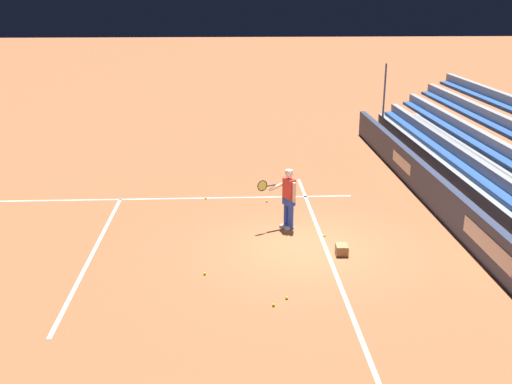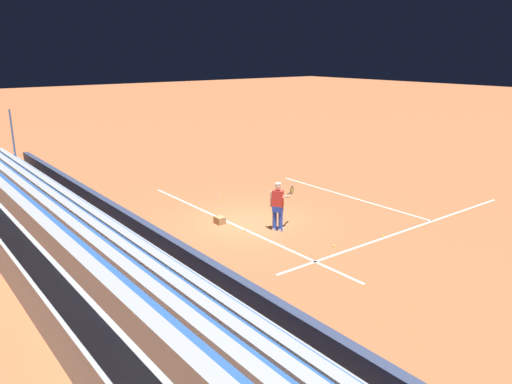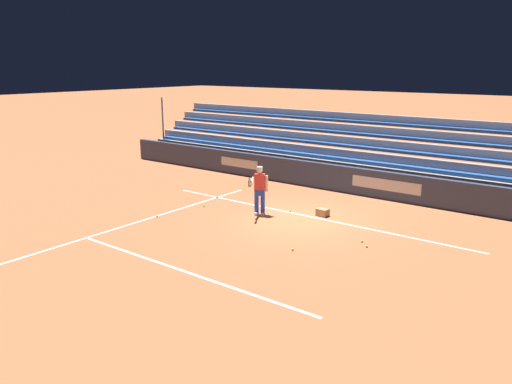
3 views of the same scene
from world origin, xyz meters
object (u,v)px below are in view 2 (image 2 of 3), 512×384
object	(u,v)px
tennis_ball_far_right	(222,201)
tennis_ball_midcourt	(245,230)
tennis_player	(278,206)
tennis_ball_by_box	(382,236)
ball_box_cardboard	(220,220)
tennis_ball_toward_net	(224,198)
tennis_ball_far_left	(334,246)
tennis_ball_on_baseline	(275,200)

from	to	relation	value
tennis_ball_far_right	tennis_ball_midcourt	distance (m)	3.72
tennis_player	tennis_ball_by_box	world-z (taller)	tennis_player
ball_box_cardboard	tennis_ball_toward_net	bearing A→B (deg)	143.12
tennis_ball_toward_net	tennis_ball_by_box	bearing A→B (deg)	13.20
tennis_ball_toward_net	tennis_ball_far_left	distance (m)	6.68
tennis_ball_midcourt	tennis_ball_far_left	size ratio (longest dim) A/B	1.00
tennis_ball_by_box	tennis_ball_on_baseline	bearing A→B (deg)	-178.44
tennis_ball_by_box	tennis_ball_midcourt	bearing A→B (deg)	-134.76
tennis_ball_by_box	tennis_ball_far_right	bearing A→B (deg)	-163.77
tennis_ball_far_right	tennis_player	bearing A→B (deg)	-5.80
tennis_ball_by_box	tennis_ball_far_left	size ratio (longest dim) A/B	1.00
tennis_ball_by_box	tennis_ball_far_left	xyz separation A→B (m)	(-0.39, -1.95, 0.00)
tennis_ball_far_right	tennis_ball_by_box	xyz separation A→B (m)	(6.77, 1.97, 0.00)
tennis_player	tennis_ball_midcourt	distance (m)	1.45
tennis_ball_on_baseline	tennis_ball_far_left	size ratio (longest dim) A/B	1.00
tennis_player	tennis_ball_on_baseline	size ratio (longest dim) A/B	25.98
tennis_player	tennis_ball_far_left	distance (m)	2.45
tennis_ball_on_baseline	tennis_ball_midcourt	bearing A→B (deg)	-55.56
tennis_ball_far_right	tennis_ball_far_left	size ratio (longest dim) A/B	1.00
ball_box_cardboard	tennis_ball_far_right	size ratio (longest dim) A/B	6.06
tennis_ball_midcourt	tennis_ball_on_baseline	bearing A→B (deg)	124.44
tennis_player	tennis_ball_by_box	distance (m)	3.66
tennis_player	tennis_ball_far_right	size ratio (longest dim) A/B	25.98
tennis_ball_by_box	tennis_ball_midcourt	world-z (taller)	same
tennis_ball_midcourt	tennis_ball_far_right	bearing A→B (deg)	158.43
tennis_ball_far_right	tennis_ball_toward_net	xyz separation A→B (m)	(-0.30, 0.31, 0.00)
tennis_ball_midcourt	tennis_ball_toward_net	bearing A→B (deg)	155.93
tennis_ball_by_box	tennis_player	bearing A→B (deg)	-137.84
tennis_player	tennis_ball_far_left	bearing A→B (deg)	11.00
tennis_ball_toward_net	tennis_ball_on_baseline	world-z (taller)	same
tennis_ball_toward_net	tennis_ball_far_left	size ratio (longest dim) A/B	1.00
tennis_ball_on_baseline	tennis_ball_midcourt	distance (m)	3.86
ball_box_cardboard	tennis_ball_on_baseline	size ratio (longest dim) A/B	6.06
tennis_ball_far_right	tennis_ball_by_box	world-z (taller)	same
tennis_ball_far_left	ball_box_cardboard	bearing A→B (deg)	-158.22
tennis_ball_midcourt	tennis_player	bearing A→B (deg)	54.73
tennis_ball_far_right	tennis_ball_far_left	bearing A→B (deg)	0.16
tennis_ball_far_right	tennis_ball_midcourt	size ratio (longest dim) A/B	1.00
ball_box_cardboard	tennis_ball_on_baseline	distance (m)	3.59
tennis_player	tennis_ball_far_left	xyz separation A→B (m)	(2.25, 0.44, -0.86)
tennis_ball_midcourt	tennis_ball_far_left	bearing A→B (deg)	25.39
tennis_ball_far_right	tennis_ball_on_baseline	bearing A→B (deg)	55.02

